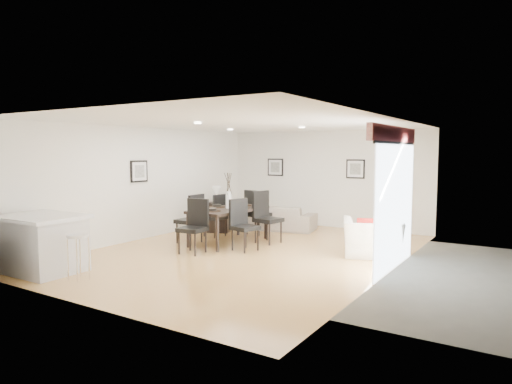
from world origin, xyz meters
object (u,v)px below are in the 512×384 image
Objects in this scene: armchair at (372,238)px; dining_chair_wfar at (217,213)px; sofa at (273,217)px; dining_chair_efar at (265,214)px; dining_chair_head at (195,223)px; kitchen_island at (42,243)px; dining_chair_foot at (256,210)px; dining_chair_wnear at (192,216)px; dining_chair_enear at (242,222)px; coffee_table at (210,223)px; bar_stool at (78,241)px; dining_table at (229,212)px; side_table at (217,214)px.

armchair is 3.96m from dining_chair_wfar.
sofa is 1.85m from dining_chair_efar.
kitchen_island is (-1.30, -2.63, -0.12)m from dining_chair_head.
sofa is at bearing -78.33° from dining_chair_foot.
dining_chair_wnear is 1.03× the size of dining_chair_enear.
dining_chair_efar is at bearing 102.99° from sofa.
dining_chair_foot reaches higher than coffee_table.
dining_chair_wnear reaches higher than kitchen_island.
bar_stool reaches higher than armchair.
dining_chair_foot reaches higher than kitchen_island.
dining_chair_enear is (1.37, 0.02, -0.02)m from dining_chair_wnear.
armchair is at bearing 141.72° from sofa.
dining_table is 4.06m from kitchen_island.
side_table is (-1.68, -0.33, 0.01)m from sofa.
armchair is at bearing 176.35° from dining_chair_foot.
dining_chair_wnear is 1.81m from dining_chair_foot.
dining_chair_efar is at bearing -28.95° from side_table.
dining_chair_enear is at bearing -43.55° from side_table.
coffee_table is (-1.29, -1.14, -0.12)m from sofa.
side_table is at bearing -10.81° from dining_chair_foot.
dining_chair_wnear is at bearing 77.98° from dining_chair_foot.
dining_chair_head is at bearing 167.06° from dining_chair_efar.
dining_table reaches higher than coffee_table.
kitchen_island reaches higher than coffee_table.
bar_stool is (-0.99, -4.34, -0.01)m from dining_chair_efar.
bar_stool is at bearing -101.65° from coffee_table.
coffee_table is at bearing -28.38° from armchair.
side_table is at bearing 0.28° from sofa.
kitchen_island is at bearing -121.78° from dining_chair_head.
dining_chair_foot is (-3.28, 0.76, 0.26)m from armchair.
dining_chair_foot is 1.40m from coffee_table.
dining_chair_wfar is 0.93× the size of dining_chair_foot.
armchair is at bearing 21.18° from dining_chair_head.
dining_chair_wnear is at bearing -141.37° from dining_table.
dining_chair_head is 0.98× the size of dining_chair_foot.
dining_table is (-3.26, -0.44, 0.35)m from armchair.
dining_chair_wnear reaches higher than dining_table.
dining_chair_wfar is at bearing 106.59° from dining_chair_head.
dining_chair_wfar is at bearing -63.88° from coffee_table.
sofa is at bearing 17.77° from coffee_table.
armchair is 3.31m from dining_table.
dining_chair_foot reaches higher than side_table.
dining_chair_foot is (0.67, 0.73, 0.04)m from dining_chair_wfar.
side_table is at bearing -156.62° from dining_chair_wnear.
kitchen_island is (0.43, -5.67, 0.17)m from side_table.
armchair is at bearing -30.94° from coffee_table.
dining_chair_foot is (0.67, 1.69, 0.00)m from dining_chair_wnear.
armchair is at bearing 42.09° from kitchen_island.
armchair is 2.74m from dining_chair_enear.
dining_chair_efar is at bearing 77.14° from bar_stool.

